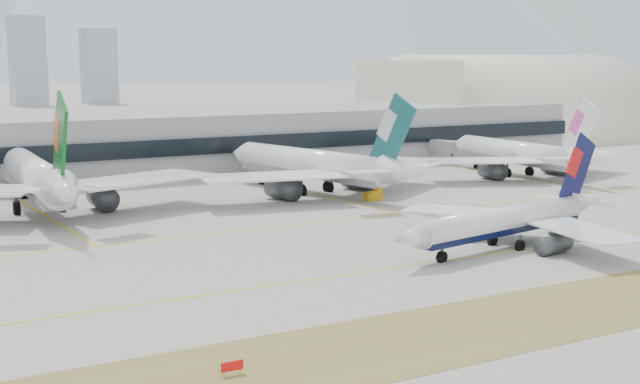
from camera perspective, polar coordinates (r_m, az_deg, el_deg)
ground at (r=123.97m, az=0.88°, el=-4.79°), size 3000.00×3000.00×0.00m
taxiing_airliner at (r=138.93m, az=12.07°, el=-1.82°), size 49.71×42.71×16.79m
widebody_eva at (r=172.76m, az=-17.53°, el=0.74°), size 66.78×65.51×23.86m
widebody_cathay at (r=189.09m, az=-0.12°, el=1.66°), size 61.85×61.30×22.41m
widebody_china_air at (r=223.06m, az=12.78°, el=2.35°), size 57.07×55.91×20.37m
terminal at (r=227.60m, az=-14.43°, el=2.94°), size 280.00×43.10×15.00m
hangar at (r=323.65m, az=11.80°, el=3.30°), size 91.00×60.00×60.00m
hold_sign_left at (r=82.74m, az=-5.65°, el=-11.04°), size 2.20×0.15×1.35m
gse_c at (r=181.51m, az=3.45°, el=-0.21°), size 3.55×2.00×2.60m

